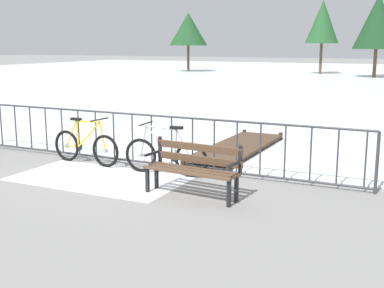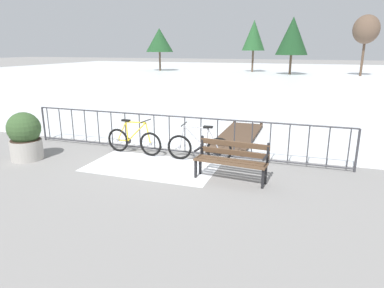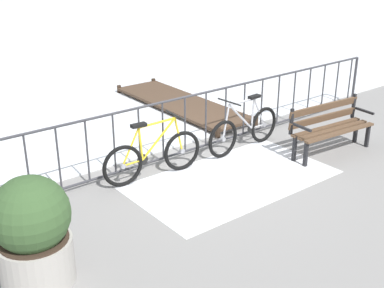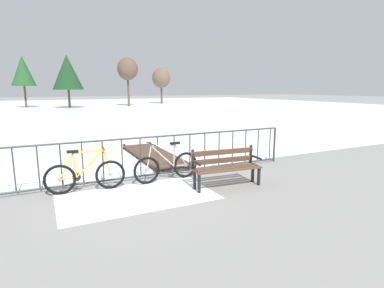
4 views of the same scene
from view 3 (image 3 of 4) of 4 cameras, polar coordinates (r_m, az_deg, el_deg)
name	(u,v)px [view 3 (image 3 of 4)]	position (r m, az deg, el deg)	size (l,w,h in m)	color
ground_plane	(195,152)	(8.89, 0.39, -0.94)	(160.00, 160.00, 0.00)	gray
snow_patch	(233,179)	(7.93, 4.60, -3.99)	(3.18, 1.77, 0.01)	white
railing_fence	(196,122)	(8.68, 0.40, 2.46)	(9.06, 0.06, 1.07)	#38383D
bicycle_near_railing	(244,130)	(8.94, 5.88, 1.63)	(1.71, 0.52, 0.97)	black
bicycle_second	(153,156)	(7.85, -4.38, -1.34)	(1.71, 0.52, 0.97)	black
park_bench	(329,124)	(9.04, 15.17, 2.16)	(1.64, 0.62, 0.89)	brown
planter_with_shrub	(33,232)	(5.69, -17.42, -9.37)	(0.84, 0.84, 1.25)	#ADA8A0
wooden_dock	(181,103)	(11.13, -1.24, 4.61)	(1.10, 3.71, 0.20)	#4C3828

